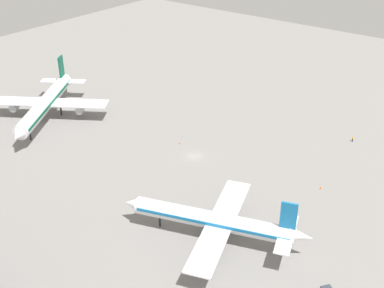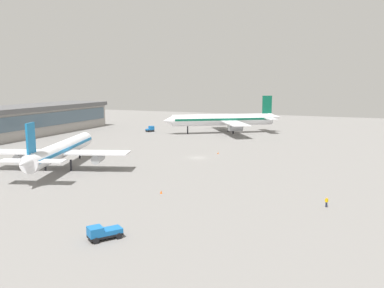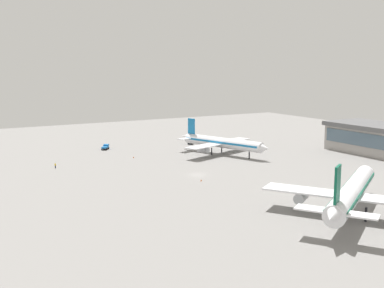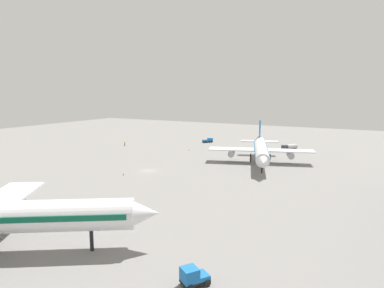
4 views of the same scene
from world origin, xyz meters
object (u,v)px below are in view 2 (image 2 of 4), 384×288
(ground_crew_worker, at_px, (327,202))
(safety_cone_mid_apron, at_px, (218,153))
(airplane_at_gate, at_px, (224,120))
(airplane_taxiing, at_px, (61,150))
(pushback_tractor, at_px, (103,232))
(safety_cone_near_gate, at_px, (161,192))
(baggage_tug, at_px, (151,129))

(ground_crew_worker, distance_m, safety_cone_mid_apron, 50.47)
(airplane_at_gate, relative_size, safety_cone_mid_apron, 70.98)
(airplane_taxiing, height_order, pushback_tractor, airplane_taxiing)
(pushback_tractor, bearing_deg, ground_crew_worker, 170.14)
(airplane_at_gate, relative_size, safety_cone_near_gate, 70.98)
(pushback_tractor, distance_m, safety_cone_near_gate, 22.39)
(ground_crew_worker, xyz_separation_m, safety_cone_near_gate, (3.14, -28.84, -0.55))
(baggage_tug, distance_m, safety_cone_near_gate, 91.00)
(airplane_at_gate, height_order, baggage_tug, airplane_at_gate)
(pushback_tractor, xyz_separation_m, baggage_tug, (-101.68, -46.93, 0.19))
(ground_crew_worker, height_order, safety_cone_mid_apron, ground_crew_worker)
(pushback_tractor, xyz_separation_m, ground_crew_worker, (-25.37, 26.28, -0.12))
(safety_cone_near_gate, relative_size, safety_cone_mid_apron, 1.00)
(safety_cone_mid_apron, bearing_deg, airplane_taxiing, -41.30)
(airplane_at_gate, xyz_separation_m, pushback_tractor, (108.70, 17.79, -4.36))
(ground_crew_worker, bearing_deg, baggage_tug, -169.53)
(safety_cone_near_gate, distance_m, safety_cone_mid_apron, 42.37)
(safety_cone_near_gate, bearing_deg, pushback_tractor, 6.57)
(baggage_tug, bearing_deg, safety_cone_mid_apron, -98.17)
(ground_crew_worker, bearing_deg, safety_cone_mid_apron, -174.17)
(safety_cone_near_gate, bearing_deg, airplane_taxiing, -108.00)
(pushback_tractor, bearing_deg, safety_cone_near_gate, -137.29)
(pushback_tractor, relative_size, ground_crew_worker, 2.80)
(ground_crew_worker, distance_m, safety_cone_near_gate, 29.02)
(airplane_taxiing, distance_m, baggage_tug, 70.61)
(baggage_tug, xyz_separation_m, ground_crew_worker, (76.31, 73.21, -0.31))
(airplane_at_gate, distance_m, airplane_taxiing, 77.98)
(airplane_at_gate, bearing_deg, ground_crew_worker, 85.25)
(safety_cone_near_gate, bearing_deg, baggage_tug, -150.82)
(airplane_at_gate, relative_size, airplane_taxiing, 1.07)
(airplane_at_gate, height_order, ground_crew_worker, airplane_at_gate)
(baggage_tug, relative_size, safety_cone_mid_apron, 6.25)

